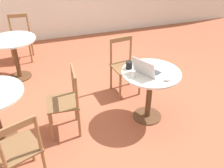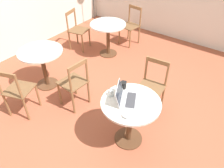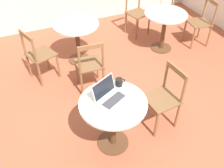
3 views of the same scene
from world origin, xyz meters
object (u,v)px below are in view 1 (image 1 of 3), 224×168
chair_far_front (66,102)px  chair_near_right (124,66)px  chair_far_left (19,151)px  chair_mid_right (21,38)px  laptop (147,70)px  mug (129,65)px  cafe_table_mid (14,48)px  mouse (167,79)px  cafe_table_near (150,83)px  drinking_glass (133,74)px

chair_far_front → chair_near_right: bearing=-58.4°
chair_far_front → chair_far_left: same height
chair_mid_right → laptop: laptop is taller
chair_near_right → chair_far_left: bearing=128.7°
chair_mid_right → mug: chair_mid_right is taller
cafe_table_mid → mouse: (-2.06, -1.81, 0.19)m
cafe_table_near → chair_near_right: bearing=5.3°
chair_far_left → mouse: chair_far_left is taller
chair_mid_right → laptop: 3.03m
chair_far_front → chair_far_left: (-0.67, 0.58, 0.00)m
cafe_table_mid → chair_near_right: (-1.04, -1.65, -0.12)m
cafe_table_near → mug: 0.37m
chair_near_right → mouse: (-1.02, -0.16, 0.31)m
chair_near_right → chair_far_left: (-1.32, 1.65, 0.00)m
chair_near_right → chair_mid_right: bearing=40.2°
laptop → drinking_glass: size_ratio=4.64×
drinking_glass → mouse: bearing=-120.9°
cafe_table_near → mouse: bearing=-162.0°
cafe_table_mid → chair_mid_right: size_ratio=0.87×
mouse → laptop: bearing=31.7°
chair_mid_right → drinking_glass: bearing=-153.1°
cafe_table_near → laptop: (-0.01, 0.07, 0.22)m
chair_far_left → drinking_glass: size_ratio=9.83×
cafe_table_mid → chair_far_left: (-2.36, -0.00, -0.12)m
chair_near_right → drinking_glass: 0.89m
chair_far_front → cafe_table_near: bearing=-95.2°
mug → drinking_glass: 0.23m
cafe_table_near → drinking_glass: size_ratio=8.51×
chair_near_right → laptop: bearing=-179.8°
cafe_table_near → laptop: bearing=101.1°
cafe_table_mid → drinking_glass: size_ratio=8.51×
mouse → chair_mid_right: bearing=30.8°
mug → chair_far_left: bearing=116.8°
laptop → drinking_glass: laptop is taller
cafe_table_near → cafe_table_mid: size_ratio=1.00×
mouse → drinking_glass: drinking_glass is taller
chair_mid_right → chair_far_front: same height
cafe_table_near → drinking_glass: 0.35m
chair_far_left → mouse: (0.30, -1.80, 0.31)m
cafe_table_mid → chair_near_right: 1.95m
chair_far_front → chair_far_left: size_ratio=1.00×
chair_near_right → drinking_glass: (-0.80, 0.21, 0.34)m
mouse → drinking_glass: size_ratio=1.08×
chair_near_right → chair_far_front: size_ratio=1.00×
chair_far_front → drinking_glass: chair_far_front is taller
chair_far_front → laptop: laptop is taller
chair_far_left → drinking_glass: bearing=-70.2°
cafe_table_near → cafe_table_mid: bearing=43.7°
chair_far_front → drinking_glass: 0.93m
chair_far_left → laptop: bearing=-71.6°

